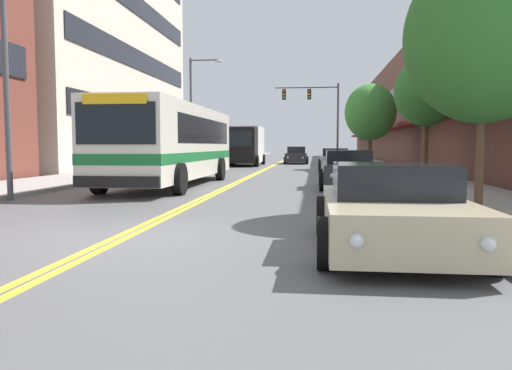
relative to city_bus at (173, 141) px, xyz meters
name	(u,v)px	position (x,y,z in m)	size (l,w,h in m)	color
ground_plane	(279,163)	(2.27, 26.14, -1.70)	(240.00, 240.00, 0.00)	#565659
sidewalk_left	(199,162)	(-5.18, 26.14, -1.64)	(3.90, 106.00, 0.12)	#9E9B96
sidewalk_right	(363,162)	(9.72, 26.14, -1.64)	(3.90, 106.00, 0.12)	#9E9B96
centre_line	(279,163)	(2.27, 26.14, -1.70)	(0.34, 106.00, 0.01)	yellow
storefront_row_right	(437,112)	(15.90, 26.14, 2.74)	(9.10, 68.00, 8.89)	brown
city_bus	(173,141)	(0.00, 0.00, 0.00)	(2.91, 11.06, 3.00)	silver
car_slate_blue_parked_left_near	(222,158)	(-2.05, 21.31, -1.14)	(1.98, 4.92, 1.20)	#475675
car_red_parked_left_mid	(193,162)	(-2.01, 11.37, -1.16)	(2.08, 4.56, 1.16)	maroon
car_beige_parked_right_foreground	(392,210)	(6.61, -11.41, -1.11)	(2.19, 4.21, 1.27)	#BCAD89
car_silver_parked_right_mid	(335,160)	(6.67, 11.44, -1.05)	(1.97, 4.66, 1.37)	#B7B7BC
car_dark_grey_parked_right_far	(348,171)	(6.68, -0.65, -1.06)	(2.08, 4.15, 1.37)	#38383D
car_charcoal_moving_lead	(297,156)	(3.91, 23.86, -1.04)	(2.00, 4.71, 1.45)	#232328
box_truck	(244,145)	(0.04, 19.25, -0.12)	(2.78, 6.55, 3.00)	black
traffic_signal_mast	(317,107)	(5.61, 26.50, 3.31)	(5.75, 0.38, 7.07)	#47474C
street_lamp_left_near	(11,0)	(-2.79, -5.82, 3.79)	(2.11, 0.28, 9.47)	#47474C
street_lamp_left_far	(195,103)	(-2.70, 14.92, 2.78)	(2.29, 0.28, 7.49)	#47474C
street_tree_right_near	(484,37)	(9.03, -7.59, 2.14)	(3.34, 3.34, 5.56)	brown
street_tree_right_mid	(426,92)	(10.10, 3.00, 2.08)	(2.65, 2.65, 5.14)	brown
street_tree_right_far	(370,112)	(9.03, 14.38, 1.99)	(3.32, 3.32, 5.41)	brown
fire_hydrant	(384,171)	(8.22, 1.46, -1.19)	(0.29, 0.21, 0.78)	red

